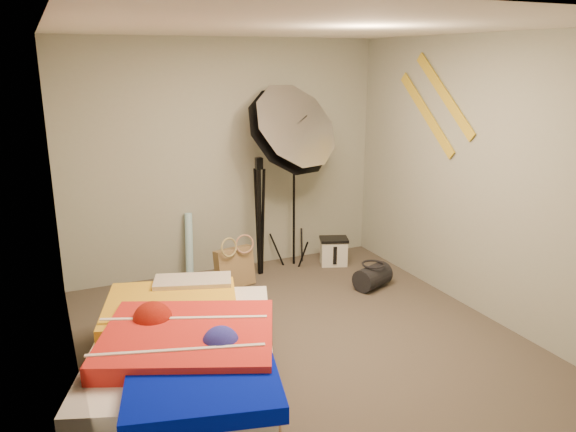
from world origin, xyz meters
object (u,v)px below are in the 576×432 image
tote_bag (234,267)px  photo_umbrella (289,132)px  camera_case (334,252)px  duffel_bag (373,277)px  wrapping_roll (189,246)px  bed (186,355)px  camera_tripod (260,209)px

tote_bag → photo_umbrella: photo_umbrella is taller
camera_case → photo_umbrella: photo_umbrella is taller
duffel_bag → photo_umbrella: (-0.58, 0.81, 1.42)m
wrapping_roll → bed: (-0.58, -2.07, -0.09)m
tote_bag → photo_umbrella: size_ratio=0.19×
photo_umbrella → camera_tripod: (-0.33, 0.04, -0.80)m
camera_case → tote_bag: bearing=-153.4°
bed → photo_umbrella: 2.75m
camera_case → photo_umbrella: size_ratio=0.14×
duffel_bag → camera_tripod: (-0.90, 0.85, 0.62)m
tote_bag → photo_umbrella: (0.70, 0.17, 1.34)m
tote_bag → bed: (-0.93, -1.64, 0.06)m
camera_case → bed: 2.80m
tote_bag → camera_tripod: size_ratio=0.32×
wrapping_roll → camera_tripod: bearing=-16.9°
wrapping_roll → camera_case: wrapping_roll is taller
camera_tripod → duffel_bag: bearing=-43.2°
camera_tripod → camera_case: bearing=-5.5°
wrapping_roll → bed: bearing=-105.5°
duffel_bag → bed: (-2.21, -1.00, 0.15)m
tote_bag → duffel_bag: bearing=-37.5°
wrapping_roll → photo_umbrella: bearing=-14.0°
duffel_bag → tote_bag: bearing=131.9°
wrapping_roll → bed: 2.15m
camera_case → duffel_bag: camera_case is taller
wrapping_roll → photo_umbrella: (1.05, -0.26, 1.19)m
camera_case → camera_tripod: bearing=-164.8°
camera_case → duffel_bag: size_ratio=0.75×
camera_case → duffel_bag: bearing=-66.7°
camera_case → photo_umbrella: bearing=-163.8°
duffel_bag → bed: bearing=-177.2°
duffel_bag → photo_umbrella: size_ratio=0.18×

